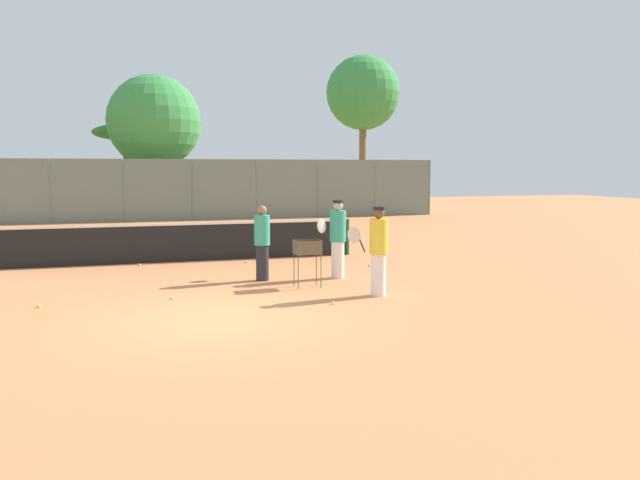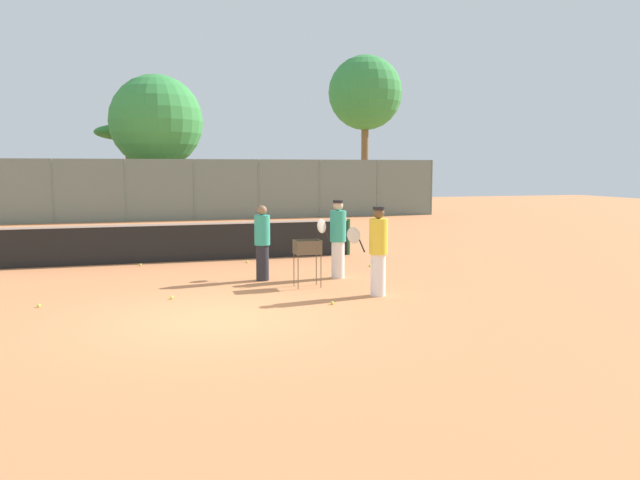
% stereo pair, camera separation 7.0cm
% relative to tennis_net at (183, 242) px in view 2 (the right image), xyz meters
% --- Properties ---
extents(ground_plane, '(80.00, 80.00, 0.00)m').
position_rel_tennis_net_xyz_m(ground_plane, '(0.00, -6.92, -0.56)').
color(ground_plane, '#D37F4C').
extents(tennis_net, '(9.80, 0.10, 1.07)m').
position_rel_tennis_net_xyz_m(tennis_net, '(0.00, 0.00, 0.00)').
color(tennis_net, '#26592D').
rests_on(tennis_net, ground_plane).
extents(back_fence, '(29.29, 0.08, 3.02)m').
position_rel_tennis_net_xyz_m(back_fence, '(-0.00, 13.95, 0.95)').
color(back_fence, slate).
rests_on(back_fence, ground_plane).
extents(tree_0, '(3.66, 3.66, 5.01)m').
position_rel_tennis_net_xyz_m(tree_0, '(-1.20, 19.15, 3.89)').
color(tree_0, brown).
rests_on(tree_0, ground_plane).
extents(tree_1, '(3.61, 3.61, 4.98)m').
position_rel_tennis_net_xyz_m(tree_1, '(-1.42, 18.86, 3.85)').
color(tree_1, brown).
rests_on(tree_1, ground_plane).
extents(tree_2, '(4.89, 4.89, 7.46)m').
position_rel_tennis_net_xyz_m(tree_2, '(0.03, 16.97, 4.45)').
color(tree_2, brown).
rests_on(tree_2, ground_plane).
extents(tree_4, '(4.55, 4.55, 9.46)m').
position_rel_tennis_net_xyz_m(tree_4, '(12.64, 19.26, 6.58)').
color(tree_4, brown).
rests_on(tree_4, ground_plane).
extents(player_white_outfit, '(0.45, 0.88, 1.73)m').
position_rel_tennis_net_xyz_m(player_white_outfit, '(1.54, -3.49, 0.33)').
color(player_white_outfit, '#26262D').
rests_on(player_white_outfit, ground_plane).
extents(player_red_cap, '(0.93, 0.37, 1.81)m').
position_rel_tennis_net_xyz_m(player_red_cap, '(3.42, -5.88, 0.38)').
color(player_red_cap, white).
rests_on(player_red_cap, ground_plane).
extents(player_yellow_shirt, '(0.85, 0.57, 1.83)m').
position_rel_tennis_net_xyz_m(player_yellow_shirt, '(3.29, -3.70, 0.39)').
color(player_yellow_shirt, white).
rests_on(player_yellow_shirt, ground_plane).
extents(ball_cart, '(0.56, 0.41, 1.03)m').
position_rel_tennis_net_xyz_m(ball_cart, '(2.32, -4.57, 0.23)').
color(ball_cart, brown).
rests_on(ball_cart, ground_plane).
extents(tennis_ball_0, '(0.07, 0.07, 0.07)m').
position_rel_tennis_net_xyz_m(tennis_ball_0, '(2.28, -6.41, -0.53)').
color(tennis_ball_0, '#D1E54C').
rests_on(tennis_ball_0, ground_plane).
extents(tennis_ball_1, '(0.07, 0.07, 0.07)m').
position_rel_tennis_net_xyz_m(tennis_ball_1, '(-3.01, -5.07, -0.53)').
color(tennis_ball_1, '#D1E54C').
rests_on(tennis_ball_1, ground_plane).
extents(tennis_ball_2, '(0.07, 0.07, 0.07)m').
position_rel_tennis_net_xyz_m(tennis_ball_2, '(4.62, -2.35, -0.53)').
color(tennis_ball_2, '#D1E54C').
rests_on(tennis_ball_2, ground_plane).
extents(tennis_ball_3, '(0.07, 0.07, 0.07)m').
position_rel_tennis_net_xyz_m(tennis_ball_3, '(1.66, -0.73, -0.53)').
color(tennis_ball_3, '#D1E54C').
rests_on(tennis_ball_3, ground_plane).
extents(tennis_ball_4, '(0.07, 0.07, 0.07)m').
position_rel_tennis_net_xyz_m(tennis_ball_4, '(-0.60, -5.03, -0.53)').
color(tennis_ball_4, '#D1E54C').
rests_on(tennis_ball_4, ground_plane).
extents(tennis_ball_6, '(0.07, 0.07, 0.07)m').
position_rel_tennis_net_xyz_m(tennis_ball_6, '(-1.14, -0.49, -0.53)').
color(tennis_ball_6, '#D1E54C').
rests_on(tennis_ball_6, ground_plane).
extents(parked_car, '(4.20, 1.70, 1.60)m').
position_rel_tennis_net_xyz_m(parked_car, '(-0.32, 16.46, 0.10)').
color(parked_car, '#B2B7BC').
rests_on(parked_car, ground_plane).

